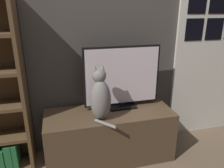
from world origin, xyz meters
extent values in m
cube|color=#47423D|center=(0.00, 1.22, 1.30)|extent=(4.80, 0.05, 2.60)
cube|color=brown|center=(0.00, 0.95, 0.25)|extent=(1.21, 0.46, 0.50)
cube|color=black|center=(0.15, 1.03, 0.51)|extent=(0.26, 0.16, 0.02)
cylinder|color=black|center=(0.15, 1.03, 0.53)|extent=(0.04, 0.04, 0.03)
cube|color=black|center=(0.15, 1.04, 0.82)|extent=(0.74, 0.02, 0.57)
cube|color=silver|center=(0.15, 1.03, 0.82)|extent=(0.70, 0.01, 0.54)
ellipsoid|color=gray|center=(-0.10, 0.84, 0.68)|extent=(0.20, 0.18, 0.36)
ellipsoid|color=black|center=(-0.11, 0.90, 0.66)|extent=(0.11, 0.07, 0.20)
sphere|color=gray|center=(-0.11, 0.87, 0.89)|extent=(0.14, 0.14, 0.12)
cone|color=gray|center=(-0.14, 0.87, 0.96)|extent=(0.04, 0.04, 0.04)
cone|color=gray|center=(-0.07, 0.87, 0.96)|extent=(0.04, 0.04, 0.04)
cylinder|color=gray|center=(-0.09, 0.72, 0.51)|extent=(0.16, 0.18, 0.03)
cube|color=brown|center=(-0.74, 1.05, 0.78)|extent=(0.03, 0.28, 1.56)
cube|color=#236B38|center=(-1.00, 1.04, 0.13)|extent=(0.05, 0.22, 0.21)
cube|color=#236B38|center=(-0.94, 1.04, 0.15)|extent=(0.06, 0.23, 0.24)
cube|color=#236B38|center=(-0.88, 1.03, 0.15)|extent=(0.04, 0.22, 0.25)
cube|color=silver|center=(1.20, 1.18, 1.02)|extent=(0.84, 0.03, 2.05)
cube|color=black|center=(0.96, 1.17, 1.22)|extent=(0.20, 0.01, 0.22)
cube|color=black|center=(0.96, 1.17, 1.49)|extent=(0.20, 0.01, 0.22)
cube|color=black|center=(1.20, 1.17, 1.22)|extent=(0.20, 0.01, 0.22)
cube|color=black|center=(1.20, 1.17, 1.49)|extent=(0.20, 0.01, 0.22)
camera|label=1|loc=(-0.43, -0.86, 1.45)|focal=35.00mm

